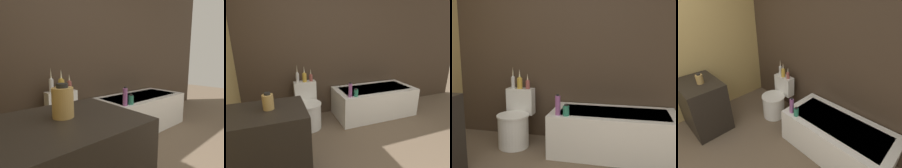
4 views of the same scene
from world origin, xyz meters
TOP-DOWN VIEW (x-y plane):
  - wall_back_tiled at (0.00, 2.25)m, footprint 6.40×0.06m
  - bathtub at (0.83, 1.84)m, footprint 1.46×0.71m
  - toilet at (-0.41, 1.82)m, footprint 0.41×0.55m
  - soap_bottle_glass at (-0.95, 0.81)m, footprint 0.10×0.10m
  - vase_gold at (-0.52, 2.04)m, footprint 0.05×0.05m
  - vase_silver at (-0.41, 2.01)m, footprint 0.07×0.07m
  - vase_bronze at (-0.30, 2.02)m, footprint 0.06×0.06m
  - shampoo_bottle_tall at (0.22, 1.58)m, footprint 0.06×0.06m
  - shampoo_bottle_short at (0.32, 1.57)m, footprint 0.07×0.07m

SIDE VIEW (x-z plane):
  - bathtub at x=0.83m, z-range 0.00..0.52m
  - toilet at x=-0.41m, z-range -0.07..0.64m
  - shampoo_bottle_short at x=0.32m, z-range 0.51..0.64m
  - shampoo_bottle_tall at x=0.22m, z-range 0.51..0.75m
  - vase_bronze at x=-0.30m, z-range 0.68..0.88m
  - vase_silver at x=-0.41m, z-range 0.67..0.93m
  - vase_gold at x=-0.52m, z-range 0.66..0.95m
  - soap_bottle_glass at x=-0.95m, z-range 0.82..0.98m
  - wall_back_tiled at x=0.00m, z-range 0.00..2.60m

